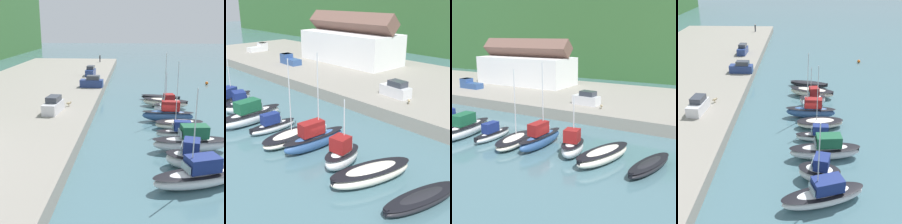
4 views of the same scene
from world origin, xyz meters
The scene contains 16 objects.
ground_plane centered at (0.00, 0.00, 0.00)m, with size 320.00×320.00×0.00m, color #476B75.
moored_boat_0 centered at (-17.26, -1.16, 1.00)m, with size 4.75×8.37×8.49m.
moored_boat_1 centered at (-13.85, -0.93, 1.08)m, with size 3.36×4.73×2.91m.
moored_boat_2 centered at (-9.80, -1.79, 1.09)m, with size 2.95×8.24×2.93m.
moored_boat_3 centered at (-6.06, -1.21, 0.78)m, with size 1.63×5.63×2.18m.
moored_boat_4 centered at (-2.42, -1.56, 0.62)m, with size 3.13×6.50×8.66m.
moored_boat_5 centered at (0.39, -0.43, 1.11)m, with size 1.98×7.16×9.45m.
moored_boat_6 centered at (4.68, -0.79, 1.10)m, with size 2.68×4.40×6.16m.
moored_boat_7 centered at (8.10, -0.77, 0.77)m, with size 4.23×7.70×1.45m.
moored_boat_8 centered at (12.57, -0.39, 0.51)m, with size 3.29×7.14×0.94m.
parked_car_0 centered at (28.14, 14.10, 2.57)m, with size 4.25×1.93×2.16m.
parked_car_1 centered at (15.28, 12.08, 2.57)m, with size 1.90×4.24×2.16m.
parked_car_2 centered at (-1.62, 15.06, 2.57)m, with size 4.34×2.16×2.16m.
person_on_quay centered at (52.21, 14.57, 2.75)m, with size 0.40×0.40×2.14m.
dog_on_quay centered at (1.52, 13.60, 2.11)m, with size 0.77×0.78×0.68m.
mooring_buoy_0 centered at (27.61, -11.68, 0.34)m, with size 0.68×0.68×0.68m.
Camera 1 is at (-41.22, 4.41, 13.40)m, focal length 50.00 mm.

